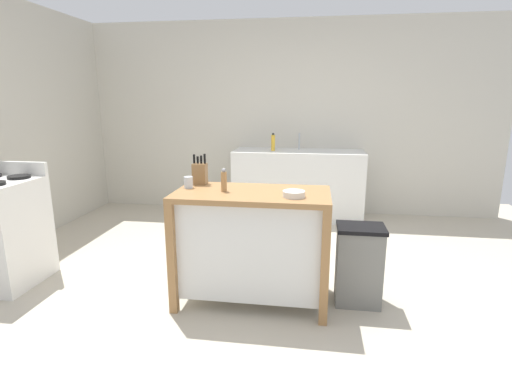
# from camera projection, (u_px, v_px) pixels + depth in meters

# --- Properties ---
(ground_plane) EXTENTS (6.65, 6.65, 0.00)m
(ground_plane) POSITION_uv_depth(u_px,v_px,m) (267.00, 292.00, 3.24)
(ground_plane) COLOR #BCB29E
(ground_plane) RESTS_ON ground
(wall_back) EXTENTS (5.65, 0.10, 2.60)m
(wall_back) POSITION_uv_depth(u_px,v_px,m) (290.00, 119.00, 5.40)
(wall_back) COLOR beige
(wall_back) RESTS_ON ground
(wall_left) EXTENTS (0.10, 3.16, 2.60)m
(wall_left) POSITION_uv_depth(u_px,v_px,m) (23.00, 124.00, 4.29)
(wall_left) COLOR beige
(wall_left) RESTS_ON ground
(kitchen_island) EXTENTS (1.16, 0.61, 0.89)m
(kitchen_island) POSITION_uv_depth(u_px,v_px,m) (252.00, 241.00, 3.02)
(kitchen_island) COLOR #9E7042
(kitchen_island) RESTS_ON ground
(knife_block) EXTENTS (0.11, 0.09, 0.25)m
(knife_block) POSITION_uv_depth(u_px,v_px,m) (200.00, 173.00, 3.17)
(knife_block) COLOR olive
(knife_block) RESTS_ON kitchen_island
(bowl_ceramic_wide) EXTENTS (0.16, 0.16, 0.04)m
(bowl_ceramic_wide) POSITION_uv_depth(u_px,v_px,m) (294.00, 194.00, 2.76)
(bowl_ceramic_wide) COLOR silver
(bowl_ceramic_wide) RESTS_ON kitchen_island
(drinking_cup) EXTENTS (0.07, 0.07, 0.09)m
(drinking_cup) POSITION_uv_depth(u_px,v_px,m) (188.00, 182.00, 3.04)
(drinking_cup) COLOR silver
(drinking_cup) RESTS_ON kitchen_island
(pepper_grinder) EXTENTS (0.04, 0.04, 0.18)m
(pepper_grinder) POSITION_uv_depth(u_px,v_px,m) (224.00, 181.00, 2.92)
(pepper_grinder) COLOR #AD7F4C
(pepper_grinder) RESTS_ON kitchen_island
(trash_bin) EXTENTS (0.36, 0.28, 0.63)m
(trash_bin) POSITION_uv_depth(u_px,v_px,m) (359.00, 265.00, 3.01)
(trash_bin) COLOR slate
(trash_bin) RESTS_ON ground
(sink_counter) EXTENTS (1.70, 0.60, 0.90)m
(sink_counter) POSITION_uv_depth(u_px,v_px,m) (298.00, 184.00, 5.24)
(sink_counter) COLOR silver
(sink_counter) RESTS_ON ground
(sink_faucet) EXTENTS (0.02, 0.02, 0.22)m
(sink_faucet) POSITION_uv_depth(u_px,v_px,m) (299.00, 141.00, 5.25)
(sink_faucet) COLOR #B7BCC1
(sink_faucet) RESTS_ON sink_counter
(bottle_hand_soap) EXTENTS (0.05, 0.05, 0.23)m
(bottle_hand_soap) POSITION_uv_depth(u_px,v_px,m) (273.00, 142.00, 5.11)
(bottle_hand_soap) COLOR yellow
(bottle_hand_soap) RESTS_ON sink_counter
(stove) EXTENTS (0.60, 0.60, 1.02)m
(stove) POSITION_uv_depth(u_px,v_px,m) (0.00, 232.00, 3.32)
(stove) COLOR white
(stove) RESTS_ON ground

